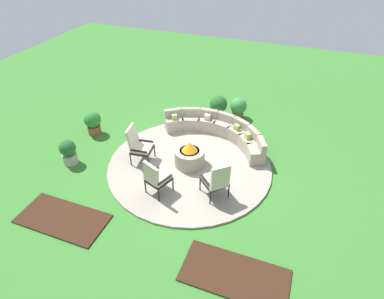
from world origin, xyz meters
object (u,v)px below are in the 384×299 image
object	(u,v)px
lounge_chair_front_left	(138,144)
potted_plant_2	(68,152)
lounge_chair_front_right	(156,177)
potted_plant_3	(218,106)
potted_plant_1	(93,122)
fire_pit	(190,156)
lounge_chair_back_left	(217,180)
potted_plant_0	(238,107)
curved_stone_bench	(219,131)

from	to	relation	value
lounge_chair_front_left	potted_plant_2	world-z (taller)	lounge_chair_front_left
lounge_chair_front_right	potted_plant_3	xyz separation A→B (m)	(0.33, 4.40, -0.14)
lounge_chair_front_right	potted_plant_1	bearing A→B (deg)	169.24
lounge_chair_front_left	potted_plant_3	world-z (taller)	lounge_chair_front_left
fire_pit	lounge_chair_back_left	xyz separation A→B (m)	(1.11, -0.99, 0.24)
potted_plant_3	potted_plant_0	bearing A→B (deg)	20.12
fire_pit	potted_plant_1	world-z (taller)	fire_pit
lounge_chair_front_right	curved_stone_bench	bearing A→B (deg)	95.76
potted_plant_0	potted_plant_2	xyz separation A→B (m)	(-4.00, -4.34, -0.01)
lounge_chair_front_right	potted_plant_2	bearing A→B (deg)	-166.14
lounge_chair_back_left	potted_plant_3	bearing A→B (deg)	59.29
curved_stone_bench	potted_plant_2	xyz separation A→B (m)	(-3.75, -2.74, 0.07)
lounge_chair_front_left	potted_plant_2	bearing A→B (deg)	-75.29
curved_stone_bench	potted_plant_3	bearing A→B (deg)	107.56
lounge_chair_front_left	lounge_chair_back_left	bearing A→B (deg)	68.37
curved_stone_bench	potted_plant_3	distance (m)	1.43
lounge_chair_back_left	potted_plant_0	bearing A→B (deg)	49.48
curved_stone_bench	lounge_chair_front_right	world-z (taller)	lounge_chair_front_right
potted_plant_1	lounge_chair_front_right	bearing A→B (deg)	-30.52
lounge_chair_front_left	potted_plant_1	size ratio (longest dim) A/B	1.39
fire_pit	potted_plant_0	size ratio (longest dim) A/B	1.13
potted_plant_3	fire_pit	bearing A→B (deg)	-89.34
lounge_chair_front_left	potted_plant_0	distance (m)	4.14
curved_stone_bench	potted_plant_1	distance (m)	4.17
fire_pit	lounge_chair_front_left	distance (m)	1.52
potted_plant_3	lounge_chair_back_left	bearing A→B (deg)	-73.86
curved_stone_bench	lounge_chair_front_right	xyz separation A→B (m)	(-0.76, -3.05, 0.26)
lounge_chair_front_left	potted_plant_1	xyz separation A→B (m)	(-2.17, 0.83, -0.18)
potted_plant_0	potted_plant_2	world-z (taller)	potted_plant_2
fire_pit	lounge_chair_front_left	world-z (taller)	lounge_chair_front_left
lounge_chair_front_right	potted_plant_2	size ratio (longest dim) A/B	1.37
curved_stone_bench	potted_plant_2	size ratio (longest dim) A/B	4.56
lounge_chair_front_left	lounge_chair_back_left	distance (m)	2.64
lounge_chair_front_right	potted_plant_0	distance (m)	4.76
lounge_chair_front_right	lounge_chair_back_left	bearing A→B (deg)	36.72
lounge_chair_front_left	lounge_chair_back_left	size ratio (longest dim) A/B	1.06
curved_stone_bench	potted_plant_3	xyz separation A→B (m)	(-0.43, 1.36, 0.12)
fire_pit	lounge_chair_front_left	xyz separation A→B (m)	(-1.45, -0.35, 0.27)
lounge_chair_front_left	lounge_chair_front_right	world-z (taller)	lounge_chair_front_left
fire_pit	lounge_chair_front_right	bearing A→B (deg)	-104.21
potted_plant_1	curved_stone_bench	bearing A→B (deg)	15.65
fire_pit	potted_plant_3	xyz separation A→B (m)	(-0.03, 2.96, 0.10)
fire_pit	potted_plant_1	bearing A→B (deg)	172.43
potted_plant_0	lounge_chair_front_left	bearing A→B (deg)	-120.48
fire_pit	lounge_chair_front_left	size ratio (longest dim) A/B	0.77
fire_pit	potted_plant_3	size ratio (longest dim) A/B	1.04
lounge_chair_front_left	potted_plant_0	xyz separation A→B (m)	(2.10, 3.56, -0.21)
lounge_chair_front_right	potted_plant_1	size ratio (longest dim) A/B	1.32
potted_plant_1	potted_plant_3	size ratio (longest dim) A/B	0.96
lounge_chair_back_left	potted_plant_3	xyz separation A→B (m)	(-1.14, 3.95, -0.14)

